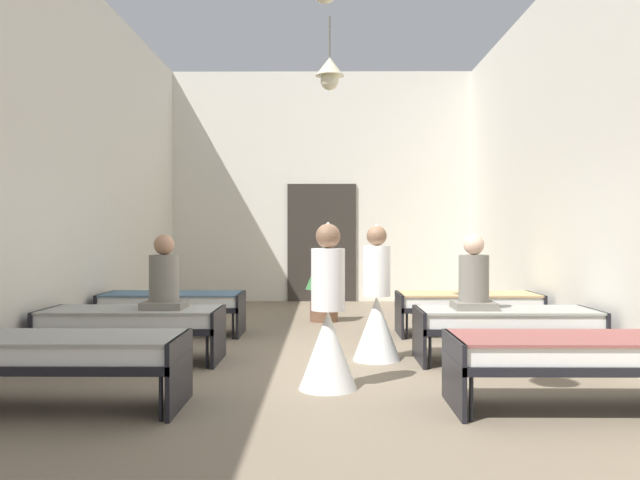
# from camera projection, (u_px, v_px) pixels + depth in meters

# --- Properties ---
(ground_plane) EXTENTS (6.72, 13.43, 0.10)m
(ground_plane) POSITION_uv_depth(u_px,v_px,m) (319.00, 366.00, 7.10)
(ground_plane) COLOR #7A6B56
(room_shell) EXTENTS (6.52, 13.03, 4.70)m
(room_shell) POSITION_uv_depth(u_px,v_px,m) (320.00, 157.00, 8.42)
(room_shell) COLOR silver
(room_shell) RESTS_ON ground
(bed_left_row_0) EXTENTS (1.90, 0.84, 0.57)m
(bed_left_row_0) POSITION_uv_depth(u_px,v_px,m) (62.00, 353.00, 5.21)
(bed_left_row_0) COLOR black
(bed_left_row_0) RESTS_ON ground
(bed_right_row_0) EXTENTS (1.90, 0.84, 0.57)m
(bed_right_row_0) POSITION_uv_depth(u_px,v_px,m) (572.00, 354.00, 5.18)
(bed_right_row_0) COLOR black
(bed_right_row_0) RESTS_ON ground
(bed_left_row_1) EXTENTS (1.90, 0.84, 0.57)m
(bed_left_row_1) POSITION_uv_depth(u_px,v_px,m) (133.00, 321.00, 7.11)
(bed_left_row_1) COLOR black
(bed_left_row_1) RESTS_ON ground
(bed_right_row_1) EXTENTS (1.90, 0.84, 0.57)m
(bed_right_row_1) POSITION_uv_depth(u_px,v_px,m) (506.00, 321.00, 7.08)
(bed_right_row_1) COLOR black
(bed_right_row_1) RESTS_ON ground
(bed_left_row_2) EXTENTS (1.90, 0.84, 0.57)m
(bed_left_row_2) POSITION_uv_depth(u_px,v_px,m) (173.00, 303.00, 9.01)
(bed_left_row_2) COLOR black
(bed_left_row_2) RESTS_ON ground
(bed_right_row_2) EXTENTS (1.90, 0.84, 0.57)m
(bed_right_row_2) POSITION_uv_depth(u_px,v_px,m) (467.00, 303.00, 8.98)
(bed_right_row_2) COLOR black
(bed_right_row_2) RESTS_ON ground
(nurse_near_aisle) EXTENTS (0.52, 0.52, 1.49)m
(nurse_near_aisle) POSITION_uv_depth(u_px,v_px,m) (377.00, 312.00, 7.19)
(nurse_near_aisle) COLOR white
(nurse_near_aisle) RESTS_ON ground
(nurse_mid_aisle) EXTENTS (0.52, 0.52, 1.49)m
(nurse_mid_aisle) POSITION_uv_depth(u_px,v_px,m) (328.00, 330.00, 5.85)
(nurse_mid_aisle) COLOR white
(nurse_mid_aisle) RESTS_ON ground
(patient_seated_primary) EXTENTS (0.44, 0.44, 0.80)m
(patient_seated_primary) POSITION_uv_depth(u_px,v_px,m) (474.00, 282.00, 7.05)
(patient_seated_primary) COLOR slate
(patient_seated_primary) RESTS_ON bed_right_row_1
(patient_seated_secondary) EXTENTS (0.44, 0.44, 0.80)m
(patient_seated_secondary) POSITION_uv_depth(u_px,v_px,m) (164.00, 281.00, 7.08)
(patient_seated_secondary) COLOR slate
(patient_seated_secondary) RESTS_ON bed_left_row_1
(potted_plant) EXTENTS (0.58, 0.58, 1.22)m
(potted_plant) POSITION_uv_depth(u_px,v_px,m) (324.00, 276.00, 10.38)
(potted_plant) COLOR brown
(potted_plant) RESTS_ON ground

